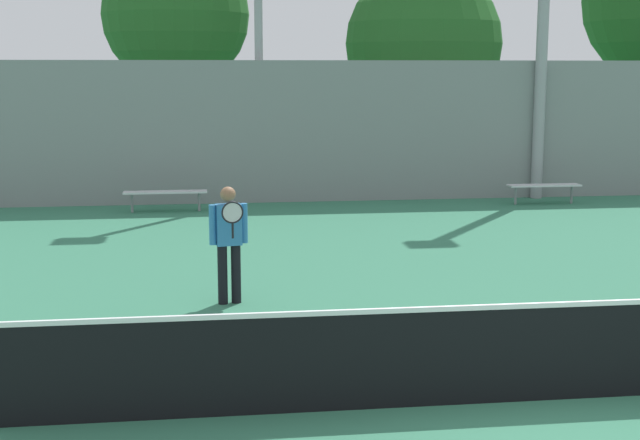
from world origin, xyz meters
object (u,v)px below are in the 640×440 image
(bench_courtside_far, at_px, (544,186))
(tree_green_tall, at_px, (423,44))
(bench_courtside_near, at_px, (165,193))
(tennis_player, at_px, (229,238))
(tree_dark_dense, at_px, (176,15))
(tennis_net, at_px, (535,351))

(bench_courtside_far, bearing_deg, tree_green_tall, 108.22)
(bench_courtside_near, bearing_deg, tree_green_tall, 35.89)
(tennis_player, bearing_deg, tree_dark_dense, 83.81)
(bench_courtside_near, distance_m, bench_courtside_far, 9.32)
(bench_courtside_near, relative_size, tree_dark_dense, 0.28)
(tennis_net, height_order, bench_courtside_far, tennis_net)
(bench_courtside_near, bearing_deg, tennis_net, -71.95)
(bench_courtside_far, bearing_deg, bench_courtside_near, 180.00)
(tree_dark_dense, bearing_deg, tennis_net, -78.07)
(bench_courtside_far, relative_size, tree_green_tall, 0.28)
(tennis_player, height_order, bench_courtside_near, tennis_player)
(tennis_net, relative_size, tree_green_tall, 1.67)
(bench_courtside_far, distance_m, tree_dark_dense, 11.80)
(tree_green_tall, bearing_deg, tree_dark_dense, 175.54)
(bench_courtside_near, bearing_deg, tree_dark_dense, 88.14)
(tennis_player, relative_size, bench_courtside_far, 0.93)
(tennis_net, bearing_deg, tennis_player, 124.79)
(bench_courtside_near, xyz_separation_m, tree_dark_dense, (0.20, 6.02, 4.44))
(tree_green_tall, bearing_deg, tennis_player, -114.19)
(bench_courtside_near, xyz_separation_m, tree_green_tall, (7.52, 5.44, 3.62))
(tree_green_tall, bearing_deg, bench_courtside_far, -71.78)
(tennis_net, distance_m, tree_green_tall, 18.89)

